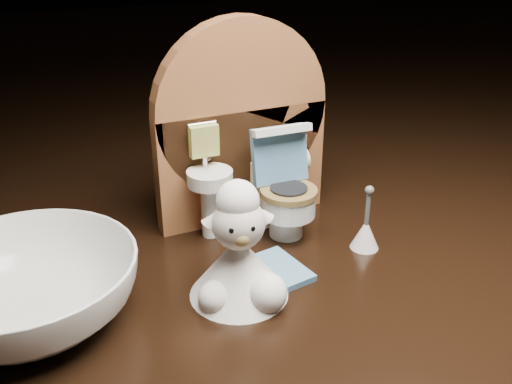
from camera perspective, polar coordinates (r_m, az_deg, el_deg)
backdrop_panel at (r=0.42m, az=-1.52°, el=5.65°), size 0.13×0.05×0.15m
toy_toilet at (r=0.41m, az=2.66°, el=-0.20°), size 0.04×0.05×0.08m
bath_mat at (r=0.37m, az=0.74°, el=-8.30°), size 0.06×0.05×0.00m
toilet_brush at (r=0.40m, az=10.90°, el=-3.93°), size 0.02×0.02×0.05m
plush_lamb at (r=0.34m, az=-1.66°, el=-6.60°), size 0.06×0.06×0.08m
ceramic_bowl at (r=0.35m, az=-21.84°, el=-9.11°), size 0.14×0.14×0.04m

